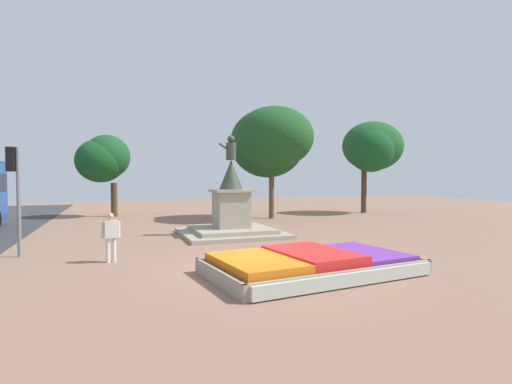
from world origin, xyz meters
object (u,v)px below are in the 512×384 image
flower_planter (311,264)px  pedestrian_near_planter (111,234)px  statue_monument (231,214)px  traffic_light_mid_block (15,180)px

flower_planter → pedestrian_near_planter: bearing=146.1°
statue_monument → traffic_light_mid_block: 8.62m
traffic_light_mid_block → pedestrian_near_planter: 3.90m
statue_monument → pedestrian_near_planter: 6.77m
flower_planter → traffic_light_mid_block: traffic_light_mid_block is taller
flower_planter → statue_monument: statue_monument is taller
statue_monument → flower_planter: bearing=-90.1°
statue_monument → traffic_light_mid_block: statue_monument is taller
flower_planter → statue_monument: size_ratio=1.32×
statue_monument → pedestrian_near_planter: (-5.15, -4.40, -0.08)m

